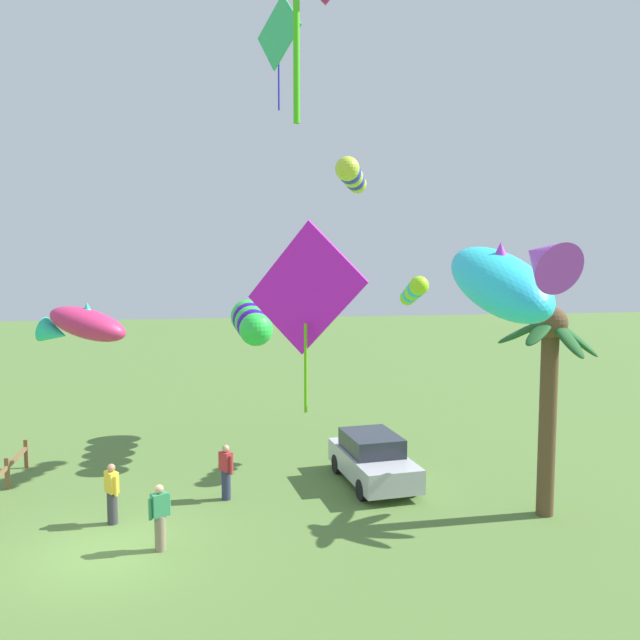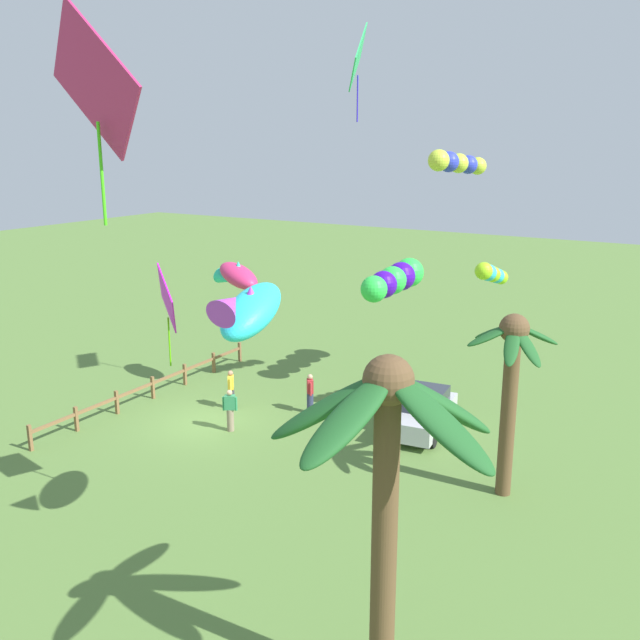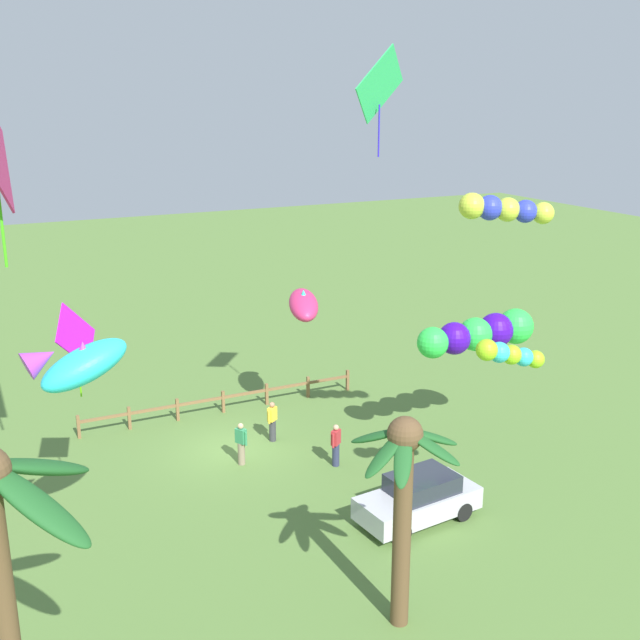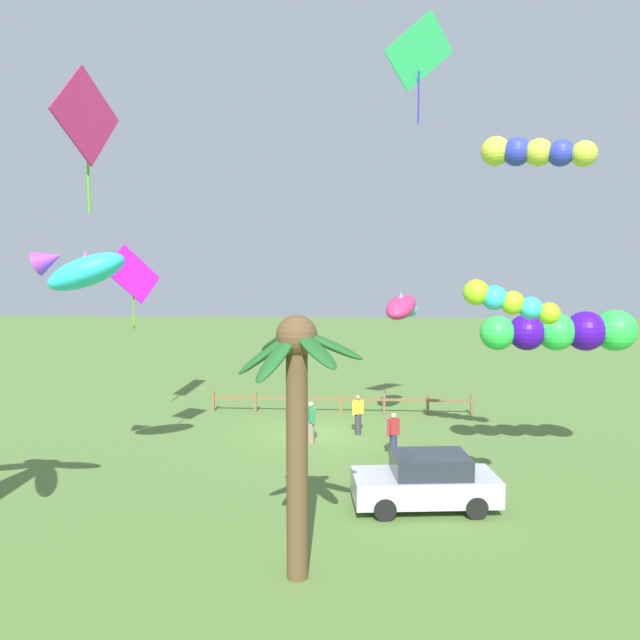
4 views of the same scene
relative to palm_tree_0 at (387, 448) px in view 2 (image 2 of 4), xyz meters
The scene contains 16 objects.
ground_plane 15.31m from the palm_tree_0, 126.73° to the right, with size 120.00×120.00×0.00m, color #567A38.
palm_tree_0 is the anchor object (origin of this frame).
palm_tree_1 9.11m from the palm_tree_0, behind, with size 2.69×2.58×5.60m.
rail_fence 18.44m from the palm_tree_0, 122.03° to the right, with size 11.90×0.12×0.95m.
parked_car_0 13.62m from the palm_tree_0, 160.55° to the right, with size 4.06×2.12×1.51m.
spectator_0 15.08m from the palm_tree_0, 142.81° to the right, with size 0.45×0.42×1.59m.
spectator_1 16.14m from the palm_tree_0, 131.36° to the right, with size 0.46×0.41×1.59m.
spectator_2 14.05m from the palm_tree_0, 129.48° to the right, with size 0.38×0.49×1.59m.
kite_fish_0 5.51m from the palm_tree_0, 116.79° to the right, with size 2.79×1.45×1.59m.
kite_diamond_1 8.25m from the palm_tree_0, 110.04° to the right, with size 1.32×1.60×2.81m.
kite_fish_2 17.40m from the palm_tree_0, 133.69° to the right, with size 1.79×2.77×1.37m.
kite_diamond_3 10.33m from the palm_tree_0, 98.79° to the right, with size 0.79×3.56×4.99m.
kite_tube_4 18.51m from the palm_tree_0, 155.44° to the right, with size 4.92×1.32×1.32m.
kite_diamond_5 16.11m from the palm_tree_0, 149.53° to the right, with size 2.19×1.03×3.28m.
kite_tube_6 14.05m from the palm_tree_0, 169.61° to the right, with size 2.24×0.71×1.06m.
kite_tube_7 16.08m from the palm_tree_0, 163.41° to the right, with size 2.75×1.50×0.96m.
Camera 2 is at (18.77, 16.30, 10.30)m, focal length 38.88 mm.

